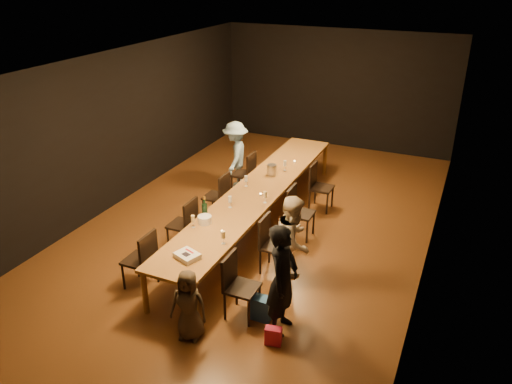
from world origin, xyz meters
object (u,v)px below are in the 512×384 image
at_px(chair_left_2, 216,196).
at_px(birthday_cake, 187,256).
at_px(table, 257,192).
at_px(champagne_bottle, 205,207).
at_px(chair_right_2, 301,213).
at_px(chair_right_3, 322,187).
at_px(chair_right_1, 275,245).
at_px(woman_birthday, 283,280).
at_px(man_blue, 236,155).
at_px(child, 189,305).
at_px(chair_left_0, 139,259).
at_px(chair_left_1, 182,224).
at_px(woman_tan, 294,241).
at_px(chair_right_0, 242,287).
at_px(ice_bucket, 272,170).
at_px(chair_left_3, 243,173).
at_px(plate_stack, 205,220).

distance_m(chair_left_2, birthday_cake, 2.63).
height_order(table, birthday_cake, birthday_cake).
distance_m(birthday_cake, champagne_bottle, 1.21).
relative_size(chair_right_2, chair_right_3, 1.00).
distance_m(chair_right_1, woman_birthday, 1.41).
bearing_deg(man_blue, child, 2.97).
relative_size(chair_left_2, champagne_bottle, 2.49).
distance_m(table, woman_birthday, 2.83).
xyz_separation_m(chair_left_0, chair_left_1, (0.00, 1.20, 0.00)).
height_order(chair_left_0, woman_tan, woman_tan).
xyz_separation_m(chair_right_0, child, (-0.44, -0.67, 0.03)).
relative_size(chair_left_0, child, 0.93).
relative_size(chair_left_0, chair_left_1, 1.00).
relative_size(man_blue, ice_bucket, 7.19).
relative_size(chair_right_2, woman_birthday, 0.60).
xyz_separation_m(chair_left_2, chair_left_3, (0.00, 1.20, 0.00)).
relative_size(chair_right_0, woman_birthday, 0.60).
relative_size(table, chair_left_1, 6.45).
height_order(chair_left_1, champagne_bottle, champagne_bottle).
bearing_deg(chair_left_2, chair_right_2, -90.00).
bearing_deg(chair_right_2, chair_left_3, -125.22).
xyz_separation_m(man_blue, plate_stack, (0.91, -2.93, 0.08)).
height_order(chair_left_1, child, child).
xyz_separation_m(chair_left_1, child, (1.26, -1.87, 0.03)).
relative_size(chair_left_1, ice_bucket, 4.57).
height_order(chair_right_3, plate_stack, chair_right_3).
bearing_deg(chair_left_3, woman_birthday, -147.73).
xyz_separation_m(woman_birthday, woman_tan, (-0.24, 1.06, -0.06)).
height_order(chair_right_1, chair_right_3, same).
distance_m(chair_left_0, birthday_cake, 0.94).
bearing_deg(table, woman_birthday, -59.31).
distance_m(chair_right_0, chair_left_3, 3.98).
height_order(woman_tan, plate_stack, woman_tan).
height_order(chair_right_2, woman_tan, woman_tan).
distance_m(table, chair_right_1, 1.49).
distance_m(chair_left_3, woman_birthday, 4.31).
distance_m(chair_right_1, chair_right_3, 2.40).
xyz_separation_m(chair_right_2, man_blue, (-2.00, 1.46, 0.27)).
height_order(man_blue, champagne_bottle, man_blue).
bearing_deg(chair_right_2, birthday_cake, -18.40).
relative_size(table, chair_right_0, 6.45).
relative_size(woman_tan, man_blue, 0.99).
bearing_deg(chair_right_2, chair_left_2, -90.00).
bearing_deg(table, man_blue, 128.24).
height_order(chair_left_0, chair_left_1, same).
bearing_deg(table, woman_tan, -48.73).
height_order(chair_right_1, birthday_cake, chair_right_1).
relative_size(table, birthday_cake, 15.29).
height_order(chair_right_1, chair_right_2, same).
bearing_deg(birthday_cake, table, 111.04).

